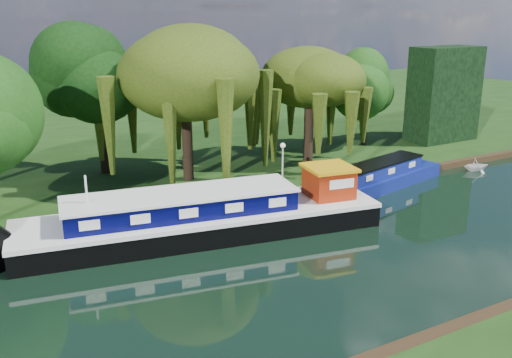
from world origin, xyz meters
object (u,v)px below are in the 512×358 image
red_dinghy (164,239)px  white_cruiser (476,171)px  dutch_barge (205,217)px  narrowboat (369,181)px

red_dinghy → white_cruiser: (24.77, 0.88, 0.00)m
red_dinghy → white_cruiser: white_cruiser is taller
dutch_barge → red_dinghy: (-2.17, 0.49, -1.00)m
narrowboat → white_cruiser: 10.18m
dutch_barge → red_dinghy: size_ratio=7.33×
white_cruiser → red_dinghy: bearing=108.6°
dutch_barge → white_cruiser: dutch_barge is taller
dutch_barge → red_dinghy: 2.45m
dutch_barge → narrowboat: 12.52m
narrowboat → red_dinghy: narrowboat is taller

